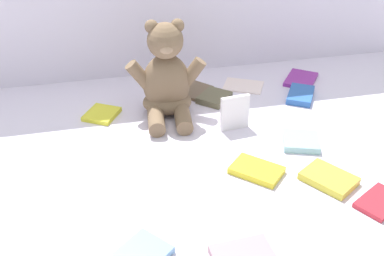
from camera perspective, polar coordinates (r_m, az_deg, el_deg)
name	(u,v)px	position (r m, az deg, el deg)	size (l,w,h in m)	color
ground_plane	(186,140)	(1.31, -0.68, -1.42)	(3.20, 3.20, 0.00)	silver
teddy_bear	(167,80)	(1.40, -3.12, 5.81)	(0.24, 0.22, 0.29)	#7A6047
book_case_0	(380,202)	(1.17, 21.92, -8.36)	(0.07, 0.11, 0.01)	red
book_case_1	(329,178)	(1.20, 16.35, -5.93)	(0.09, 0.12, 0.02)	yellow
book_case_2	(235,113)	(1.34, 5.24, 1.88)	(0.09, 0.01, 0.10)	white
book_case_3	(102,114)	(1.45, -10.95, 1.67)	(0.09, 0.10, 0.01)	yellow
book_case_4	(194,90)	(1.56, 0.21, 4.63)	(0.09, 0.11, 0.01)	brown
book_case_5	(301,95)	(1.56, 13.11, 3.95)	(0.08, 0.12, 0.02)	#2B5CAB
book_case_6	(301,141)	(1.32, 13.14, -1.59)	(0.10, 0.10, 0.02)	#8EC0D1
book_case_7	(257,170)	(1.19, 7.89, -5.12)	(0.08, 0.12, 0.02)	yellow
book_case_9	(242,255)	(0.98, 6.15, -15.17)	(0.07, 0.12, 0.02)	#AE818D
book_case_10	(214,98)	(1.51, 2.73, 3.73)	(0.08, 0.10, 0.02)	brown
book_case_11	(301,79)	(1.67, 13.15, 5.79)	(0.09, 0.13, 0.01)	#85278C
book_case_12	(243,85)	(1.60, 6.28, 5.22)	(0.10, 0.13, 0.01)	white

